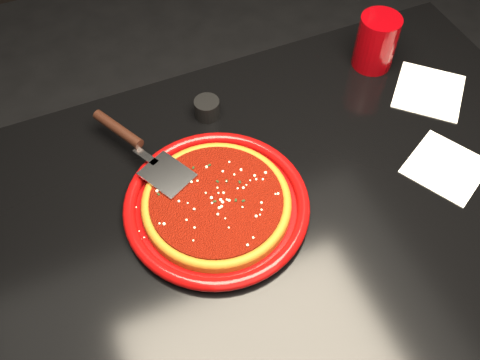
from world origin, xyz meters
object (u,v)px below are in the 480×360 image
Objects in this scene: plate at (217,205)px; ramekin at (207,108)px; cup at (376,42)px; table at (278,284)px; pizza_server at (142,149)px.

plate is 0.24m from ramekin.
ramekin is at bearing 179.98° from cup.
plate is 2.77× the size of cup.
ramekin is (-0.40, 0.00, -0.04)m from cup.
cup is (0.34, 0.26, 0.44)m from table.
table is at bearing -67.37° from pizza_server.
pizza_server reaches higher than ramekin.
pizza_server is at bearing 119.68° from plate.
plate is at bearing -86.99° from pizza_server.
pizza_server is 0.57m from cup.
cup reaches higher than plate.
plate is 0.18m from pizza_server.
cup is at bearing 25.65° from plate.
plate is at bearing -107.23° from ramekin.
pizza_server is 2.46× the size of cup.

